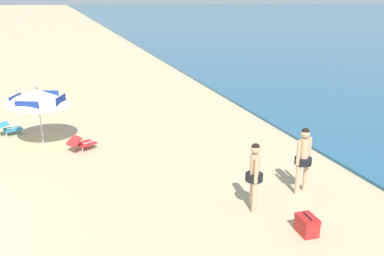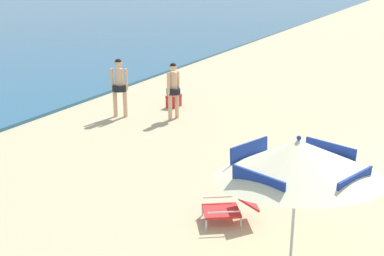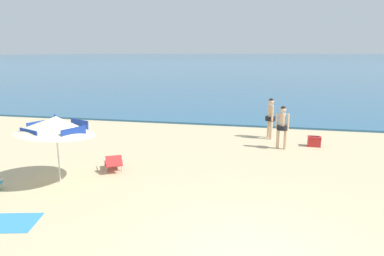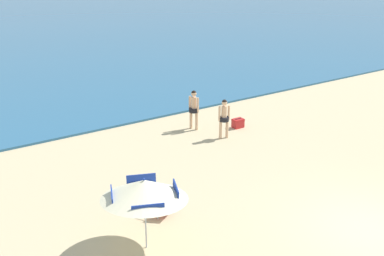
{
  "view_description": "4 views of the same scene",
  "coord_description": "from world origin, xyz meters",
  "views": [
    {
      "loc": [
        8.52,
        3.79,
        4.79
      ],
      "look_at": [
        -2.0,
        7.16,
        1.23
      ],
      "focal_mm": 37.44,
      "sensor_mm": 36.0,
      "label": 1
    },
    {
      "loc": [
        -11.19,
        1.79,
        3.8
      ],
      "look_at": [
        -2.12,
        5.85,
        0.77
      ],
      "focal_mm": 43.81,
      "sensor_mm": 36.0,
      "label": 2
    },
    {
      "loc": [
        0.09,
        -5.38,
        3.66
      ],
      "look_at": [
        -2.13,
        5.1,
        1.27
      ],
      "focal_mm": 31.76,
      "sensor_mm": 36.0,
      "label": 3
    },
    {
      "loc": [
        -10.15,
        -6.01,
        7.01
      ],
      "look_at": [
        -1.18,
        7.15,
        1.06
      ],
      "focal_mm": 42.39,
      "sensor_mm": 36.0,
      "label": 4
    }
  ],
  "objects": [
    {
      "name": "beach_umbrella_striped_main",
      "position": [
        -5.54,
        2.85,
        1.69
      ],
      "size": [
        3.13,
        3.13,
        2.04
      ],
      "color": "silver",
      "rests_on": "ground"
    },
    {
      "name": "person_standing_beside",
      "position": [
        0.84,
        7.77,
        0.97
      ],
      "size": [
        0.48,
        0.41,
        1.67
      ],
      "color": "#D8A87F",
      "rests_on": "ground"
    },
    {
      "name": "lounge_chair_beside_umbrella",
      "position": [
        -4.46,
        4.11,
        0.27
      ],
      "size": [
        0.9,
        1.04,
        0.53
      ],
      "color": "red",
      "rests_on": "ground"
    },
    {
      "name": "person_standing_near_shore",
      "position": [
        0.41,
        9.35,
        1.01
      ],
      "size": [
        0.43,
        0.5,
        1.75
      ],
      "color": "#D8A87F",
      "rests_on": "ground"
    },
    {
      "name": "cooler_box",
      "position": [
        2.14,
        8.41,
        0.2
      ],
      "size": [
        0.5,
        0.36,
        0.43
      ],
      "color": "red",
      "rests_on": "ground"
    },
    {
      "name": "ocean_water",
      "position": [
        0.0,
        411.46,
        0.05
      ],
      "size": [
        800.0,
        800.0,
        0.1
      ],
      "primitive_type": "cube",
      "color": "#285B7F",
      "rests_on": "ground"
    }
  ]
}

